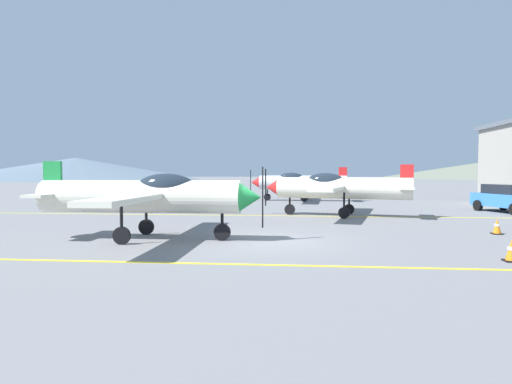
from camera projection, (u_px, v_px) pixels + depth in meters
name	position (u px, v px, depth m)	size (l,w,h in m)	color
ground_plane	(264.00, 241.00, 14.75)	(400.00, 400.00, 0.00)	slate
apron_line_near	(252.00, 265.00, 11.00)	(80.00, 0.16, 0.01)	yellow
apron_line_far	(277.00, 216.00, 23.30)	(80.00, 0.16, 0.01)	yellow
airplane_near	(149.00, 195.00, 15.08)	(7.80, 9.01, 2.71)	silver
airplane_mid	(337.00, 187.00, 23.10)	(7.93, 9.03, 2.71)	silver
airplane_far	(299.00, 182.00, 35.23)	(7.87, 9.06, 2.71)	silver
car_sedan	(509.00, 198.00, 25.21)	(3.00, 4.64, 1.62)	#3372BF
traffic_cone_front	(511.00, 251.00, 11.38)	(0.36, 0.36, 0.59)	black
traffic_cone_side	(497.00, 227.00, 16.40)	(0.36, 0.36, 0.59)	black
hill_left	(76.00, 168.00, 140.68)	(79.52, 79.52, 6.92)	slate
hill_centerleft	(497.00, 169.00, 163.56)	(87.51, 87.51, 6.83)	slate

